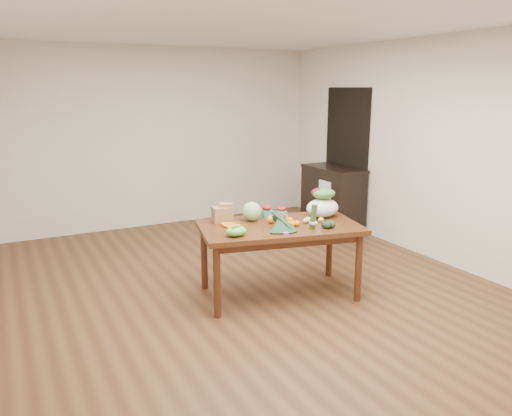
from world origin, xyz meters
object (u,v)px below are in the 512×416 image
mandarin_cluster (290,221)px  salad_bag (322,204)px  dining_table (279,260)px  asparagus_bundle (313,217)px  cabinet (333,198)px  paper_bag (222,213)px  cabbage (252,211)px  kale_bunch (283,224)px

mandarin_cluster → salad_bag: 0.51m
dining_table → asparagus_bundle: (0.21, -0.29, 0.50)m
cabinet → paper_bag: bearing=-149.6°
dining_table → mandarin_cluster: mandarin_cluster is taller
salad_bag → asparagus_bundle: bearing=-135.4°
dining_table → asparagus_bundle: size_ratio=6.36×
dining_table → cabbage: (-0.17, 0.27, 0.47)m
mandarin_cluster → kale_bunch: size_ratio=0.45×
cabbage → salad_bag: size_ratio=0.54×
dining_table → kale_bunch: kale_bunch is taller
mandarin_cluster → kale_bunch: bearing=-138.2°
cabinet → asparagus_bundle: bearing=-130.3°
paper_bag → asparagus_bundle: bearing=-44.8°
mandarin_cluster → kale_bunch: 0.23m
mandarin_cluster → asparagus_bundle: asparagus_bundle is taller
dining_table → mandarin_cluster: 0.43m
cabinet → mandarin_cluster: 2.72m
dining_table → salad_bag: 0.76m
cabinet → dining_table: bearing=-137.7°
mandarin_cluster → kale_bunch: (-0.17, -0.15, 0.03)m
cabinet → mandarin_cluster: bearing=-135.4°
asparagus_bundle → cabinet: bearing=62.2°
paper_bag → cabbage: cabbage is taller
salad_bag → kale_bunch: bearing=-156.6°
asparagus_bundle → paper_bag: bearing=147.7°
mandarin_cluster → asparagus_bundle: bearing=-56.3°
paper_bag → salad_bag: size_ratio=0.72×
cabinet → cabbage: size_ratio=5.15×
asparagus_bundle → salad_bag: (0.35, 0.34, 0.02)m
salad_bag → cabbage: bearing=163.6°
dining_table → cabbage: bearing=135.2°
cabbage → salad_bag: salad_bag is taller
asparagus_bundle → salad_bag: bearing=57.1°
cabbage → paper_bag: bearing=159.1°
paper_bag → asparagus_bundle: 0.95m
paper_bag → kale_bunch: size_ratio=0.66×
cabinet → asparagus_bundle: (-1.79, -2.11, 0.40)m
paper_bag → salad_bag: bearing=-17.7°
paper_bag → salad_bag: (1.02, -0.33, 0.05)m
cabbage → kale_bunch: cabbage is taller
kale_bunch → salad_bag: size_ratio=1.10×
dining_table → cabbage: 0.57m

